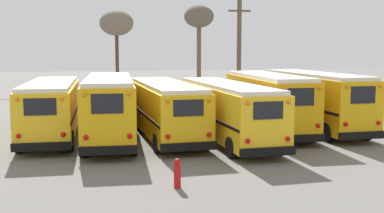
{
  "coord_description": "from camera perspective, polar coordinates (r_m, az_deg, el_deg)",
  "views": [
    {
      "loc": [
        -5.18,
        -24.96,
        4.72
      ],
      "look_at": [
        0.0,
        0.36,
        1.62
      ],
      "focal_mm": 45.0,
      "sensor_mm": 36.0,
      "label": 1
    }
  ],
  "objects": [
    {
      "name": "utility_pole",
      "position": [
        38.21,
        5.59,
        6.42
      ],
      "size": [
        1.8,
        0.35,
        8.72
      ],
      "color": "brown",
      "rests_on": "ground"
    },
    {
      "name": "ground_plane",
      "position": [
        25.93,
        0.16,
        -3.65
      ],
      "size": [
        160.0,
        160.0,
        0.0
      ],
      "primitive_type": "plane",
      "color": "#66635E"
    },
    {
      "name": "school_bus_2",
      "position": [
        25.86,
        -3.25,
        -0.11
      ],
      "size": [
        3.03,
        10.78,
        2.93
      ],
      "color": "yellow",
      "rests_on": "ground"
    },
    {
      "name": "school_bus_4",
      "position": [
        27.57,
        8.94,
        0.64
      ],
      "size": [
        2.69,
        9.6,
        3.31
      ],
      "color": "#E5A00C",
      "rests_on": "ground"
    },
    {
      "name": "school_bus_0",
      "position": [
        26.4,
        -16.32,
        -0.13
      ],
      "size": [
        2.68,
        9.83,
        3.01
      ],
      "color": "yellow",
      "rests_on": "ground"
    },
    {
      "name": "school_bus_1",
      "position": [
        24.89,
        -9.79,
        0.01
      ],
      "size": [
        2.87,
        10.01,
        3.31
      ],
      "color": "#EAAA0F",
      "rests_on": "ground"
    },
    {
      "name": "fence_line",
      "position": [
        33.98,
        -2.72,
        0.53
      ],
      "size": [
        22.87,
        0.06,
        1.42
      ],
      "color": "#939399",
      "rests_on": "ground"
    },
    {
      "name": "fire_hydrant",
      "position": [
        16.5,
        -1.75,
        -7.9
      ],
      "size": [
        0.24,
        0.24,
        1.03
      ],
      "color": "#B21414",
      "rests_on": "ground"
    },
    {
      "name": "school_bus_5",
      "position": [
        29.16,
        14.08,
        0.92
      ],
      "size": [
        2.73,
        10.62,
        3.34
      ],
      "color": "#EAAA0F",
      "rests_on": "ground"
    },
    {
      "name": "bare_tree_0",
      "position": [
        45.59,
        0.83,
        10.29
      ],
      "size": [
        2.79,
        2.79,
        8.79
      ],
      "color": "brown",
      "rests_on": "ground"
    },
    {
      "name": "school_bus_3",
      "position": [
        24.89,
        4.06,
        -0.33
      ],
      "size": [
        2.99,
        10.99,
        2.98
      ],
      "color": "yellow",
      "rests_on": "ground"
    },
    {
      "name": "bare_tree_1",
      "position": [
        44.88,
        -8.94,
        9.62
      ],
      "size": [
        3.09,
        3.09,
        8.23
      ],
      "color": "#473323",
      "rests_on": "ground"
    }
  ]
}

